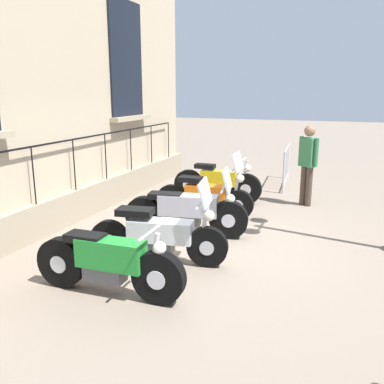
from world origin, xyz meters
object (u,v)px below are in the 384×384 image
(motorcycle_silver, at_px, (187,211))
(motorcycle_yellow, at_px, (217,183))
(motorcycle_green, at_px, (109,263))
(motorcycle_orange, at_px, (205,196))
(motorcycle_white, at_px, (159,235))
(crowd_barrier, at_px, (286,165))
(pedestrian_walking, at_px, (308,160))

(motorcycle_silver, xyz_separation_m, motorcycle_yellow, (-0.19, 2.41, -0.01))
(motorcycle_green, distance_m, motorcycle_silver, 2.39)
(motorcycle_silver, xyz_separation_m, motorcycle_orange, (-0.07, 1.21, -0.02))
(motorcycle_white, relative_size, motorcycle_silver, 0.96)
(motorcycle_yellow, height_order, crowd_barrier, crowd_barrier)
(motorcycle_green, distance_m, pedestrian_walking, 5.53)
(motorcycle_yellow, bearing_deg, motorcycle_orange, -84.01)
(motorcycle_silver, relative_size, motorcycle_orange, 1.08)
(motorcycle_orange, height_order, motorcycle_yellow, motorcycle_orange)
(motorcycle_yellow, distance_m, crowd_barrier, 2.54)
(motorcycle_green, relative_size, pedestrian_walking, 1.15)
(motorcycle_orange, distance_m, crowd_barrier, 3.59)
(motorcycle_green, relative_size, motorcycle_yellow, 0.98)
(motorcycle_white, xyz_separation_m, motorcycle_orange, (-0.13, 2.46, -0.01))
(motorcycle_yellow, height_order, pedestrian_walking, pedestrian_walking)
(motorcycle_white, relative_size, motorcycle_yellow, 1.01)
(crowd_barrier, bearing_deg, motorcycle_silver, -102.68)
(motorcycle_orange, bearing_deg, motorcycle_silver, -86.75)
(motorcycle_white, height_order, pedestrian_walking, pedestrian_walking)
(motorcycle_orange, bearing_deg, pedestrian_walking, 40.94)
(motorcycle_silver, height_order, motorcycle_yellow, motorcycle_silver)
(motorcycle_silver, distance_m, pedestrian_walking, 3.35)
(motorcycle_yellow, xyz_separation_m, pedestrian_walking, (1.95, 0.39, 0.59))
(motorcycle_yellow, bearing_deg, motorcycle_white, -86.00)
(motorcycle_green, bearing_deg, crowd_barrier, 80.84)
(motorcycle_orange, distance_m, pedestrian_walking, 2.48)
(motorcycle_silver, bearing_deg, motorcycle_green, -92.20)
(motorcycle_orange, bearing_deg, motorcycle_white, -86.96)
(motorcycle_silver, relative_size, pedestrian_walking, 1.24)
(motorcycle_silver, distance_m, motorcycle_orange, 1.21)
(motorcycle_green, xyz_separation_m, crowd_barrier, (1.13, 7.01, 0.14))
(motorcycle_green, distance_m, motorcycle_yellow, 4.80)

